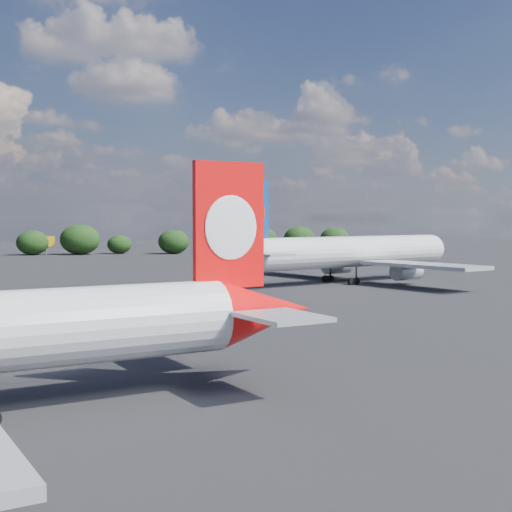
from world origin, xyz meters
name	(u,v)px	position (x,y,z in m)	size (l,w,h in m)	color
ground	(8,303)	(0.00, 60.00, 0.00)	(500.00, 500.00, 0.00)	black
china_southern_airliner	(345,253)	(52.64, 70.33, 4.98)	(49.30, 47.27, 16.36)	silver
billboard_yellow	(46,242)	(12.00, 182.00, 3.87)	(5.00, 0.30, 5.50)	gold
horizon_treeline	(40,242)	(10.31, 180.51, 3.95)	(205.99, 16.28, 9.18)	black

